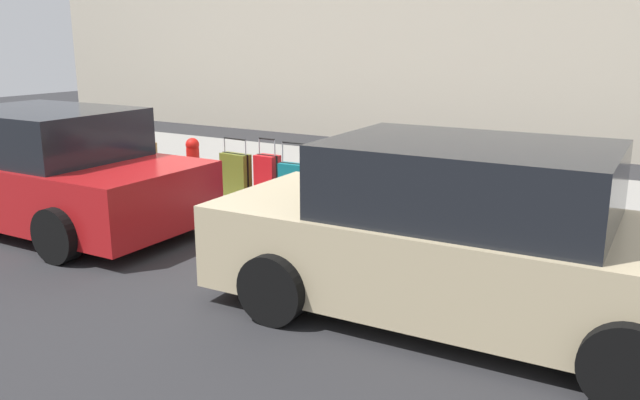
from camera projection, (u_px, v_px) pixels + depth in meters
name	position (u px, v px, depth m)	size (l,w,h in m)	color
ground_plane	(214.00, 216.00, 9.17)	(40.00, 40.00, 0.00)	#28282B
sidewalk_curb	(309.00, 179.00, 11.23)	(18.00, 5.00, 0.14)	gray
suitcase_red_0	(528.00, 218.00, 7.57)	(0.48, 0.22, 0.87)	red
suitcase_olive_1	(477.00, 214.00, 7.79)	(0.48, 0.20, 0.78)	#59601E
suitcase_black_2	(439.00, 198.00, 8.11)	(0.38, 0.23, 0.93)	black
suitcase_maroon_3	(403.00, 197.00, 8.41)	(0.43, 0.27, 0.86)	maroon
suitcase_silver_4	(363.00, 193.00, 8.63)	(0.52, 0.27, 0.82)	#9EA0A8
suitcase_navy_5	(328.00, 189.00, 8.93)	(0.38, 0.27, 0.65)	navy
suitcase_teal_6	(296.00, 184.00, 9.21)	(0.50, 0.21, 0.90)	#0F606B
suitcase_red_7	(268.00, 177.00, 9.50)	(0.35, 0.24, 0.91)	red
suitcase_olive_8	(236.00, 175.00, 9.70)	(0.50, 0.22, 0.88)	#59601E
fire_hydrant	(193.00, 162.00, 10.11)	(0.39, 0.21, 0.81)	red
bollard_post	(154.00, 164.00, 10.36)	(0.13, 0.13, 0.70)	brown
parked_car_beige_0	(465.00, 238.00, 5.68)	(4.63, 2.18, 1.60)	tan
parked_car_red_1	(46.00, 171.00, 8.58)	(4.45, 2.19, 1.56)	#AD1619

